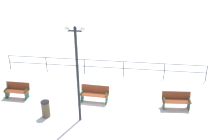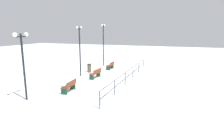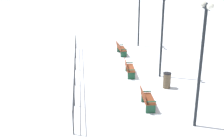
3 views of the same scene
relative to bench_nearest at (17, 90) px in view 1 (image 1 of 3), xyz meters
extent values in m
plane|color=white|center=(0.04, 4.42, -0.45)|extent=(80.00, 80.00, 0.00)
cube|color=brown|center=(0.07, 0.00, 0.00)|extent=(0.52, 1.39, 0.04)
cube|color=brown|center=(-0.18, 0.00, 0.22)|extent=(0.13, 1.38, 0.40)
cube|color=#19472D|center=(0.06, -0.59, -0.23)|extent=(0.45, 0.06, 0.45)
cube|color=#19472D|center=(0.08, 0.59, -0.23)|extent=(0.45, 0.06, 0.45)
cube|color=#19472D|center=(0.08, -0.59, 0.12)|extent=(0.45, 0.08, 0.04)
cube|color=#19472D|center=(0.10, 0.59, 0.12)|extent=(0.45, 0.08, 0.04)
cube|color=brown|center=(-0.09, 4.42, 0.01)|extent=(0.57, 1.60, 0.04)
cube|color=brown|center=(-0.33, 4.43, 0.24)|extent=(0.19, 1.58, 0.43)
cube|color=#19472D|center=(-0.12, 3.73, -0.22)|extent=(0.44, 0.07, 0.46)
cube|color=#19472D|center=(-0.05, 5.11, -0.22)|extent=(0.44, 0.07, 0.46)
cube|color=#19472D|center=(-0.10, 3.73, 0.13)|extent=(0.44, 0.09, 0.04)
cube|color=#19472D|center=(-0.03, 5.10, 0.13)|extent=(0.44, 0.09, 0.04)
cube|color=brown|center=(-0.01, 8.84, 0.00)|extent=(0.62, 1.55, 0.04)
cube|color=brown|center=(-0.26, 8.82, 0.22)|extent=(0.23, 1.52, 0.41)
cube|color=#19472D|center=(0.05, 8.18, -0.23)|extent=(0.46, 0.09, 0.45)
cube|color=#19472D|center=(-0.06, 9.49, -0.23)|extent=(0.46, 0.09, 0.45)
cube|color=#19472D|center=(0.07, 8.18, 0.12)|extent=(0.46, 0.11, 0.04)
cube|color=#19472D|center=(-0.04, 9.49, 0.12)|extent=(0.46, 0.11, 0.04)
cylinder|color=black|center=(1.67, 4.03, 1.91)|extent=(0.13, 0.13, 4.73)
cylinder|color=black|center=(1.67, 4.03, 4.15)|extent=(0.08, 0.70, 0.08)
sphere|color=white|center=(1.67, 3.68, 4.26)|extent=(0.23, 0.23, 0.23)
sphere|color=white|center=(1.67, 4.38, 4.26)|extent=(0.23, 0.23, 0.23)
cone|color=black|center=(1.67, 4.03, 4.33)|extent=(0.18, 0.18, 0.12)
cylinder|color=#26282D|center=(-3.43, -2.08, 0.07)|extent=(0.05, 0.05, 1.05)
cylinder|color=#26282D|center=(-3.43, 0.52, 0.07)|extent=(0.05, 0.05, 1.05)
cylinder|color=#26282D|center=(-3.43, 3.12, 0.07)|extent=(0.05, 0.05, 1.05)
cylinder|color=#26282D|center=(-3.43, 5.72, 0.07)|extent=(0.05, 0.05, 1.05)
cylinder|color=#26282D|center=(-3.43, 8.32, 0.07)|extent=(0.05, 0.05, 1.05)
cylinder|color=#26282D|center=(-3.43, 10.92, 0.07)|extent=(0.05, 0.05, 1.05)
cylinder|color=#26282D|center=(-3.43, 4.42, 0.60)|extent=(0.04, 13.00, 0.04)
cylinder|color=#26282D|center=(-3.43, 4.42, 0.13)|extent=(0.04, 13.00, 0.04)
cylinder|color=brown|center=(1.60, 2.25, -0.04)|extent=(0.42, 0.42, 0.82)
cylinder|color=black|center=(1.60, 2.25, 0.39)|extent=(0.44, 0.44, 0.06)
camera|label=1|loc=(12.91, 7.12, 7.76)|focal=44.80mm
camera|label=2|loc=(-7.62, 20.35, 3.98)|focal=30.62mm
camera|label=3|loc=(-2.99, -12.89, 6.13)|focal=48.88mm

